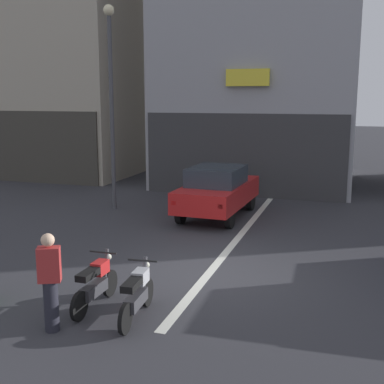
# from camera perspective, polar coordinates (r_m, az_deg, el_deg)

# --- Properties ---
(ground_plane) EXTENTS (120.00, 120.00, 0.00)m
(ground_plane) POSITION_cam_1_polar(r_m,az_deg,el_deg) (11.18, 1.94, -9.21)
(ground_plane) COLOR #333338
(lane_centre_line) EXTENTS (0.20, 18.00, 0.01)m
(lane_centre_line) POSITION_cam_1_polar(r_m,az_deg,el_deg) (16.81, 7.52, -2.45)
(lane_centre_line) COLOR silver
(lane_centre_line) RESTS_ON ground
(building_corner_left) EXTENTS (9.46, 8.35, 13.38)m
(building_corner_left) POSITION_cam_1_polar(r_m,az_deg,el_deg) (27.83, -15.44, 16.29)
(building_corner_left) COLOR #B2A893
(building_corner_left) RESTS_ON ground
(building_mid_block) EXTENTS (8.09, 9.20, 15.27)m
(building_mid_block) POSITION_cam_1_polar(r_m,az_deg,el_deg) (23.97, 8.48, 19.79)
(building_mid_block) COLOR #9E9EA3
(building_mid_block) RESTS_ON ground
(car_red_crossing_near) EXTENTS (1.94, 4.17, 1.64)m
(car_red_crossing_near) POSITION_cam_1_polar(r_m,az_deg,el_deg) (16.10, 2.93, 0.25)
(car_red_crossing_near) COLOR black
(car_red_crossing_near) RESTS_ON ground
(street_lamp) EXTENTS (0.36, 0.36, 6.76)m
(street_lamp) POSITION_cam_1_polar(r_m,az_deg,el_deg) (17.24, -9.18, 11.62)
(street_lamp) COLOR #47474C
(street_lamp) RESTS_ON ground
(motorcycle_red_row_leftmost) EXTENTS (0.55, 1.67, 0.98)m
(motorcycle_red_row_leftmost) POSITION_cam_1_polar(r_m,az_deg,el_deg) (9.49, -10.92, -10.18)
(motorcycle_red_row_leftmost) COLOR black
(motorcycle_red_row_leftmost) RESTS_ON ground
(motorcycle_silver_row_left_mid) EXTENTS (0.55, 1.67, 0.98)m
(motorcycle_silver_row_left_mid) POSITION_cam_1_polar(r_m,az_deg,el_deg) (8.93, -6.26, -11.42)
(motorcycle_silver_row_left_mid) COLOR black
(motorcycle_silver_row_left_mid) RESTS_ON ground
(person_by_motorcycles) EXTENTS (0.42, 0.35, 1.67)m
(person_by_motorcycles) POSITION_cam_1_polar(r_m,az_deg,el_deg) (8.62, -15.84, -9.78)
(person_by_motorcycles) COLOR #23232D
(person_by_motorcycles) RESTS_ON ground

